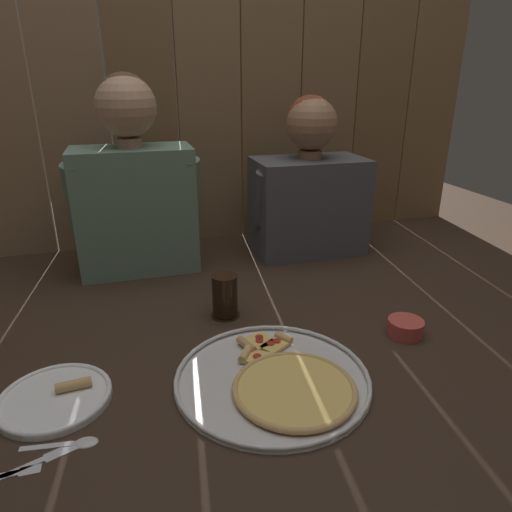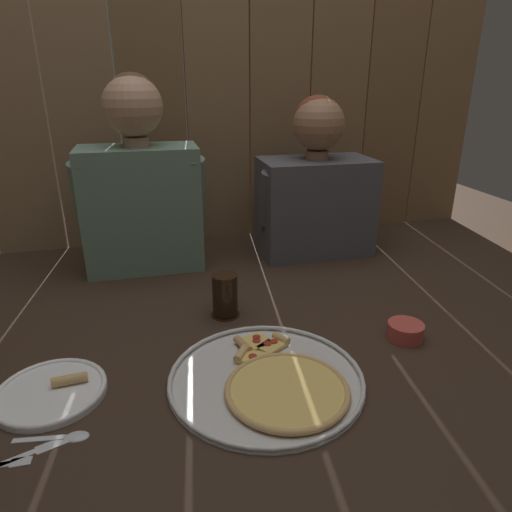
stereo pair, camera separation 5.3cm
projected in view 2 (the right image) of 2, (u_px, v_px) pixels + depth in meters
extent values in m
plane|color=#332319|center=(273.00, 332.00, 1.21)|extent=(3.20, 3.20, 0.00)
cylinder|color=silver|center=(266.00, 380.00, 1.02)|extent=(0.43, 0.43, 0.01)
torus|color=silver|center=(266.00, 377.00, 1.02)|extent=(0.43, 0.43, 0.01)
cylinder|color=#B23823|center=(287.00, 391.00, 0.97)|extent=(0.26, 0.26, 0.00)
cylinder|color=#EFC660|center=(287.00, 389.00, 0.97)|extent=(0.25, 0.25, 0.01)
torus|color=tan|center=(287.00, 389.00, 0.97)|extent=(0.27, 0.27, 0.01)
cube|color=#EFC660|center=(259.00, 359.00, 1.08)|extent=(0.10, 0.09, 0.01)
cylinder|color=tan|center=(241.00, 354.00, 1.09)|extent=(0.05, 0.06, 0.02)
cylinder|color=#A3281E|center=(253.00, 356.00, 1.08)|extent=(0.02, 0.02, 0.00)
cube|color=#EFC660|center=(255.00, 342.00, 1.15)|extent=(0.09, 0.08, 0.01)
cylinder|color=tan|center=(243.00, 344.00, 1.13)|extent=(0.04, 0.07, 0.02)
cylinder|color=#A3281E|center=(257.00, 337.00, 1.16)|extent=(0.02, 0.02, 0.00)
cylinder|color=#A3281E|center=(256.00, 341.00, 1.14)|extent=(0.02, 0.02, 0.00)
cube|color=#EFC660|center=(272.00, 346.00, 1.13)|extent=(0.08, 0.08, 0.01)
cylinder|color=tan|center=(281.00, 339.00, 1.15)|extent=(0.04, 0.05, 0.02)
cylinder|color=#A3281E|center=(267.00, 344.00, 1.13)|extent=(0.02, 0.02, 0.00)
cylinder|color=#A3281E|center=(274.00, 341.00, 1.14)|extent=(0.02, 0.02, 0.00)
cylinder|color=white|center=(51.00, 393.00, 0.97)|extent=(0.23, 0.23, 0.01)
torus|color=white|center=(51.00, 390.00, 0.97)|extent=(0.23, 0.23, 0.01)
cylinder|color=tan|center=(70.00, 380.00, 0.99)|extent=(0.07, 0.03, 0.02)
cylinder|color=black|center=(225.00, 314.00, 1.30)|extent=(0.08, 0.08, 0.01)
cylinder|color=black|center=(225.00, 294.00, 1.28)|extent=(0.07, 0.07, 0.12)
cylinder|color=#CC4C42|center=(405.00, 331.00, 1.18)|extent=(0.09, 0.09, 0.04)
cylinder|color=#B23823|center=(406.00, 327.00, 1.17)|extent=(0.07, 0.07, 0.02)
cube|color=silver|center=(21.00, 461.00, 0.81)|extent=(0.04, 0.02, 0.01)
cube|color=silver|center=(6.00, 462.00, 0.80)|extent=(0.09, 0.04, 0.01)
cube|color=silver|center=(53.00, 444.00, 0.84)|extent=(0.06, 0.04, 0.00)
cube|color=silver|center=(39.00, 439.00, 0.86)|extent=(0.10, 0.02, 0.01)
ellipsoid|color=silver|center=(77.00, 435.00, 0.86)|extent=(0.05, 0.04, 0.01)
cube|color=slate|center=(142.00, 209.00, 1.56)|extent=(0.39, 0.21, 0.42)
cylinder|color=tan|center=(136.00, 142.00, 1.48)|extent=(0.08, 0.08, 0.03)
sphere|color=tan|center=(133.00, 106.00, 1.44)|extent=(0.19, 0.19, 0.19)
sphere|color=brown|center=(132.00, 101.00, 1.45)|extent=(0.17, 0.17, 0.17)
cylinder|color=slate|center=(85.00, 197.00, 1.47)|extent=(0.08, 0.13, 0.24)
cylinder|color=slate|center=(194.00, 191.00, 1.54)|extent=(0.08, 0.13, 0.24)
cube|color=#4C4C51|center=(315.00, 207.00, 1.71)|extent=(0.41, 0.24, 0.35)
cylinder|color=#9E7051|center=(317.00, 155.00, 1.64)|extent=(0.08, 0.08, 0.03)
sphere|color=#9E7051|center=(319.00, 124.00, 1.60)|extent=(0.18, 0.18, 0.18)
sphere|color=brown|center=(318.00, 120.00, 1.61)|extent=(0.17, 0.17, 0.17)
cylinder|color=#4C4C51|center=(270.00, 198.00, 1.62)|extent=(0.08, 0.12, 0.21)
cylinder|color=#4C4C51|center=(366.00, 192.00, 1.70)|extent=(0.08, 0.11, 0.20)
cube|color=#856748|center=(5.00, 89.00, 1.57)|extent=(0.24, 0.03, 1.18)
cube|color=#856748|center=(81.00, 89.00, 1.62)|extent=(0.24, 0.03, 1.18)
cube|color=brown|center=(151.00, 88.00, 1.67)|extent=(0.24, 0.03, 1.18)
cube|color=brown|center=(217.00, 88.00, 1.73)|extent=(0.24, 0.03, 1.18)
cube|color=brown|center=(280.00, 87.00, 1.78)|extent=(0.24, 0.03, 1.18)
cube|color=brown|center=(338.00, 87.00, 1.83)|extent=(0.24, 0.03, 1.18)
cube|color=brown|center=(394.00, 87.00, 1.89)|extent=(0.24, 0.03, 1.18)
cube|color=brown|center=(446.00, 86.00, 1.94)|extent=(0.24, 0.03, 1.18)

